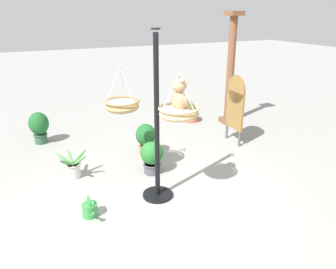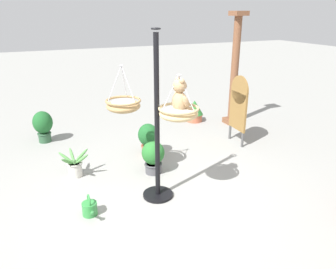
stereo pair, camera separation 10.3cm
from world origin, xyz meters
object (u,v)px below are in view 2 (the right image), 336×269
object	(u,v)px
display_sign_board	(239,104)
hanging_basket_with_teddy	(179,113)
hanging_basket_left_high	(123,105)
display_pole_central	(157,151)
potted_plant_conical_shrub	(153,156)
potted_plant_bushy_green	(75,166)
potted_plant_fern_front	(43,125)
watering_can	(90,208)
potted_plant_small_succulent	(194,111)
teddy_bear	(180,98)
greenhouse_pillar_far_back	(234,72)
potted_plant_tall_leafy	(148,138)

from	to	relation	value
display_sign_board	hanging_basket_with_teddy	bearing A→B (deg)	-54.95
hanging_basket_left_high	display_sign_board	xyz separation A→B (m)	(-0.47, 2.47, -0.39)
display_pole_central	potted_plant_conical_shrub	bearing A→B (deg)	163.79
potted_plant_bushy_green	potted_plant_conical_shrub	distance (m)	1.29
potted_plant_fern_front	hanging_basket_left_high	bearing A→B (deg)	27.81
display_pole_central	watering_can	bearing A→B (deg)	-85.75
watering_can	potted_plant_small_succulent	bearing A→B (deg)	132.80
display_pole_central	teddy_bear	distance (m)	0.83
display_pole_central	potted_plant_fern_front	distance (m)	3.21
potted_plant_fern_front	potted_plant_conical_shrub	xyz separation A→B (m)	(2.18, 1.56, -0.06)
hanging_basket_with_teddy	greenhouse_pillar_far_back	world-z (taller)	greenhouse_pillar_far_back
teddy_bear	potted_plant_conical_shrub	xyz separation A→B (m)	(-0.85, -0.07, -1.19)
potted_plant_small_succulent	potted_plant_fern_front	bearing A→B (deg)	-91.36
hanging_basket_left_high	display_sign_board	distance (m)	2.55
potted_plant_conical_shrub	display_sign_board	distance (m)	2.17
hanging_basket_with_teddy	potted_plant_fern_front	size ratio (longest dim) A/B	0.93
potted_plant_tall_leafy	display_pole_central	bearing A→B (deg)	-15.19
display_sign_board	potted_plant_fern_front	bearing A→B (deg)	-114.64
hanging_basket_with_teddy	potted_plant_tall_leafy	distance (m)	1.85
display_sign_board	potted_plant_tall_leafy	bearing A→B (deg)	-95.69
hanging_basket_left_high	hanging_basket_with_teddy	bearing A→B (deg)	27.77
display_sign_board	potted_plant_conical_shrub	bearing A→B (deg)	-75.15
teddy_bear	potted_plant_fern_front	world-z (taller)	teddy_bear
greenhouse_pillar_far_back	display_sign_board	size ratio (longest dim) A/B	1.83
potted_plant_fern_front	potted_plant_conical_shrub	size ratio (longest dim) A/B	1.17
potted_plant_bushy_green	potted_plant_conical_shrub	xyz separation A→B (m)	(0.40, 1.22, 0.12)
hanging_basket_with_teddy	potted_plant_conical_shrub	distance (m)	1.31
greenhouse_pillar_far_back	hanging_basket_with_teddy	bearing A→B (deg)	-46.43
greenhouse_pillar_far_back	display_sign_board	world-z (taller)	greenhouse_pillar_far_back
potted_plant_small_succulent	display_sign_board	xyz separation A→B (m)	(1.56, 0.13, 0.56)
potted_plant_tall_leafy	potted_plant_fern_front	bearing A→B (deg)	-130.04
hanging_basket_left_high	potted_plant_bushy_green	distance (m)	1.33
potted_plant_tall_leafy	potted_plant_small_succulent	size ratio (longest dim) A/B	1.16
display_pole_central	watering_can	distance (m)	1.19
potted_plant_small_succulent	potted_plant_conical_shrub	size ratio (longest dim) A/B	0.93
hanging_basket_left_high	potted_plant_small_succulent	distance (m)	3.24
potted_plant_fern_front	potted_plant_bushy_green	xyz separation A→B (m)	(1.78, 0.34, -0.18)
hanging_basket_left_high	display_pole_central	bearing A→B (deg)	16.99
potted_plant_small_succulent	watering_can	bearing A→B (deg)	-47.20
hanging_basket_with_teddy	potted_plant_conical_shrub	bearing A→B (deg)	-176.98
hanging_basket_left_high	watering_can	distance (m)	1.60
hanging_basket_with_teddy	potted_plant_bushy_green	xyz separation A→B (m)	(-1.26, -1.26, -1.11)
display_sign_board	potted_plant_small_succulent	bearing A→B (deg)	-175.21
potted_plant_tall_leafy	potted_plant_conical_shrub	world-z (taller)	potted_plant_tall_leafy
potted_plant_fern_front	potted_plant_small_succulent	world-z (taller)	potted_plant_fern_front
display_pole_central	potted_plant_fern_front	xyz separation A→B (m)	(-2.89, -1.35, -0.36)
hanging_basket_with_teddy	hanging_basket_left_high	size ratio (longest dim) A/B	0.85
potted_plant_conical_shrub	display_pole_central	bearing A→B (deg)	-16.21
potted_plant_tall_leafy	potted_plant_small_succulent	world-z (taller)	potted_plant_tall_leafy
hanging_basket_left_high	potted_plant_conical_shrub	distance (m)	1.01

